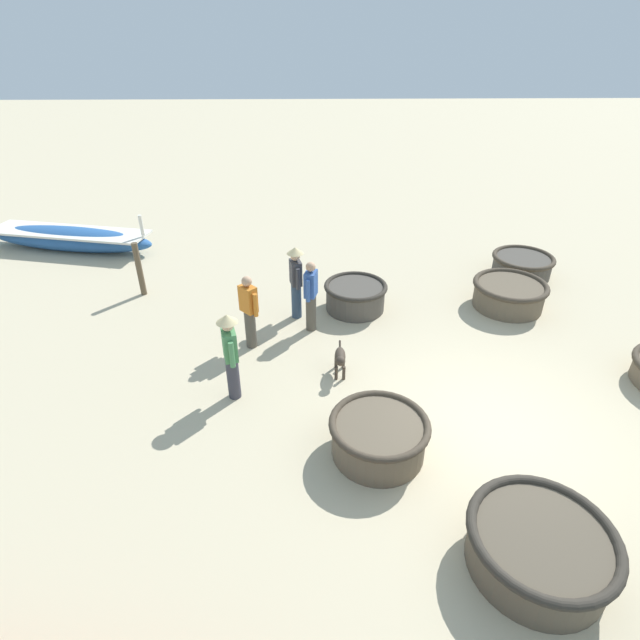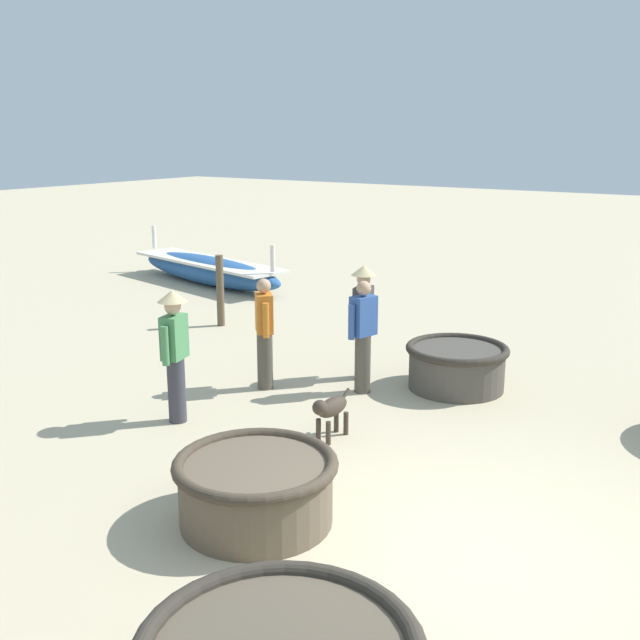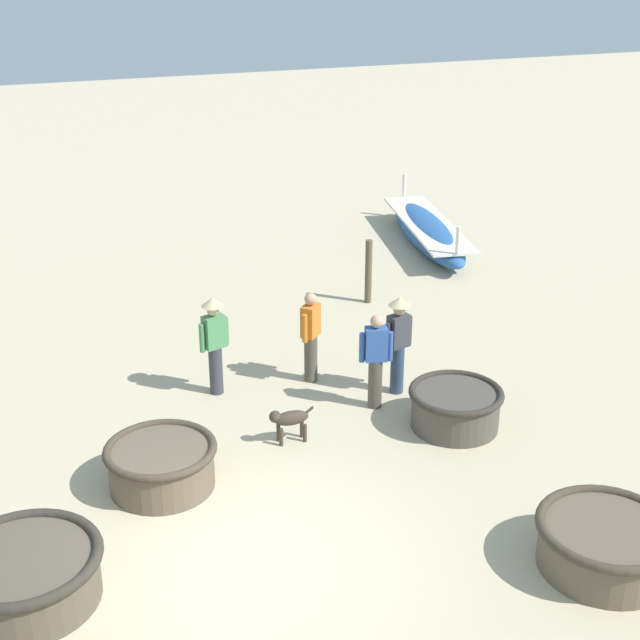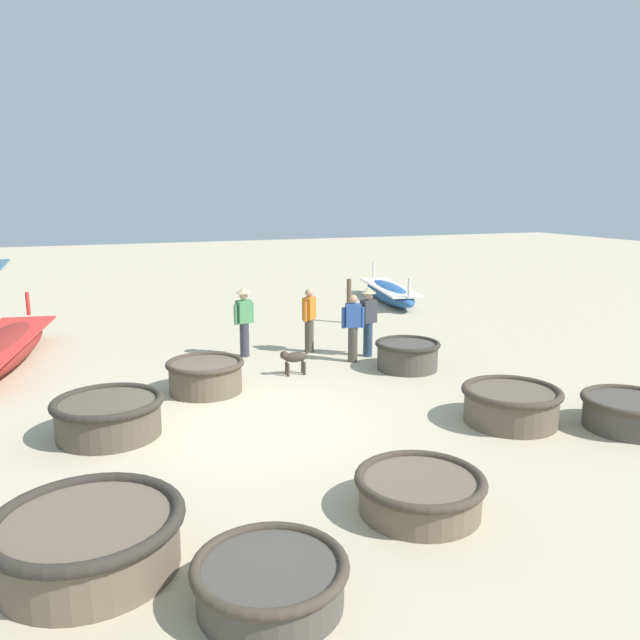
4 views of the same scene
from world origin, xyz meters
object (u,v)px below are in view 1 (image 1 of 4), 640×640
(fisherman_crouching, at_px, (311,295))
(fisherman_standing_left, at_px, (230,351))
(dog, at_px, (340,358))
(fisherman_with_hat, at_px, (296,278))
(coracle_front_right, at_px, (509,294))
(coracle_weathered, at_px, (539,547))
(coracle_upturned, at_px, (355,296))
(coracle_far_left, at_px, (522,264))
(coracle_far_right, at_px, (379,436))
(long_boat_red_hull, at_px, (70,238))
(fisherman_by_coracle, at_px, (249,310))
(mooring_post_inland, at_px, (139,269))

(fisherman_crouching, bearing_deg, fisherman_standing_left, 148.34)
(dog, bearing_deg, fisherman_with_hat, 21.29)
(coracle_front_right, xyz_separation_m, coracle_weathered, (-6.39, 1.88, 0.01))
(coracle_weathered, bearing_deg, fisherman_with_hat, 26.36)
(coracle_upturned, distance_m, fisherman_with_hat, 1.51)
(fisherman_with_hat, bearing_deg, coracle_front_right, -85.86)
(coracle_upturned, xyz_separation_m, coracle_far_left, (1.68, -4.47, -0.04))
(coracle_far_right, distance_m, long_boat_red_hull, 11.35)
(long_boat_red_hull, bearing_deg, fisherman_crouching, -123.35)
(coracle_far_right, height_order, dog, coracle_far_right)
(long_boat_red_hull, height_order, fisherman_crouching, fisherman_crouching)
(coracle_far_left, height_order, fisherman_by_coracle, fisherman_by_coracle)
(coracle_weathered, height_order, dog, coracle_weathered)
(coracle_far_left, bearing_deg, mooring_post_inland, 95.12)
(fisherman_with_hat, xyz_separation_m, fisherman_standing_left, (-2.75, 1.04, 0.00))
(fisherman_by_coracle, relative_size, fisherman_standing_left, 0.94)
(coracle_weathered, height_order, fisherman_by_coracle, fisherman_by_coracle)
(coracle_far_right, height_order, fisherman_standing_left, fisherman_standing_left)
(coracle_far_right, relative_size, fisherman_with_hat, 0.91)
(coracle_far_right, xyz_separation_m, coracle_upturned, (4.47, -0.02, -0.00))
(fisherman_crouching, bearing_deg, coracle_front_right, -78.91)
(mooring_post_inland, bearing_deg, fisherman_crouching, -112.74)
(coracle_weathered, bearing_deg, dog, 29.02)
(coracle_far_left, height_order, fisherman_with_hat, fisherman_with_hat)
(coracle_far_right, relative_size, mooring_post_inland, 1.15)
(coracle_upturned, height_order, fisherman_crouching, fisherman_crouching)
(long_boat_red_hull, height_order, mooring_post_inland, mooring_post_inland)
(coracle_weathered, bearing_deg, coracle_upturned, 14.59)
(coracle_far_left, height_order, long_boat_red_hull, long_boat_red_hull)
(long_boat_red_hull, relative_size, fisherman_by_coracle, 3.28)
(dog, bearing_deg, coracle_far_left, -49.90)
(coracle_weathered, relative_size, mooring_post_inland, 1.33)
(coracle_far_right, relative_size, coracle_far_left, 0.98)
(coracle_weathered, xyz_separation_m, long_boat_red_hull, (10.04, 9.57, -0.00))
(long_boat_red_hull, bearing_deg, fisherman_standing_left, -140.63)
(coracle_front_right, distance_m, coracle_upturned, 3.54)
(coracle_upturned, distance_m, coracle_weathered, 6.58)
(coracle_far_right, xyz_separation_m, coracle_weathered, (-1.89, -1.68, 0.00))
(coracle_front_right, bearing_deg, fisherman_crouching, 101.09)
(mooring_post_inland, bearing_deg, fisherman_standing_left, -145.45)
(fisherman_by_coracle, height_order, fisherman_standing_left, fisherman_standing_left)
(coracle_weathered, distance_m, mooring_post_inland, 9.85)
(fisherman_with_hat, distance_m, dog, 2.39)
(coracle_weathered, bearing_deg, long_boat_red_hull, 43.65)
(fisherman_crouching, bearing_deg, long_boat_red_hull, 56.65)
(coracle_weathered, xyz_separation_m, mooring_post_inland, (7.19, 6.72, 0.32))
(fisherman_standing_left, height_order, dog, fisherman_standing_left)
(fisherman_with_hat, relative_size, mooring_post_inland, 1.26)
(coracle_upturned, bearing_deg, mooring_post_inland, 80.71)
(long_boat_red_hull, xyz_separation_m, mooring_post_inland, (-2.85, -2.85, 0.32))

